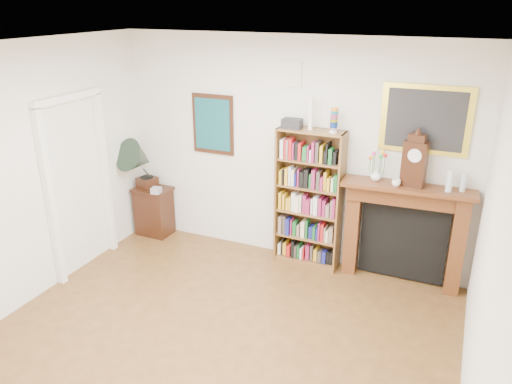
# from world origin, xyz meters

# --- Properties ---
(room) EXTENTS (4.51, 5.01, 2.81)m
(room) POSITION_xyz_m (0.00, 0.00, 1.40)
(room) COLOR #523619
(room) RESTS_ON ground
(door_casing) EXTENTS (0.08, 1.02, 2.17)m
(door_casing) POSITION_xyz_m (-2.21, 1.20, 1.26)
(door_casing) COLOR white
(door_casing) RESTS_ON left_wall
(teal_poster) EXTENTS (0.58, 0.04, 0.78)m
(teal_poster) POSITION_xyz_m (-1.05, 2.48, 1.65)
(teal_poster) COLOR black
(teal_poster) RESTS_ON back_wall
(small_picture) EXTENTS (0.26, 0.04, 0.30)m
(small_picture) POSITION_xyz_m (0.00, 2.48, 2.35)
(small_picture) COLOR white
(small_picture) RESTS_ON back_wall
(gilt_painting) EXTENTS (0.95, 0.04, 0.75)m
(gilt_painting) POSITION_xyz_m (1.55, 2.48, 1.95)
(gilt_painting) COLOR gold
(gilt_painting) RESTS_ON back_wall
(bookshelf) EXTENTS (0.81, 0.31, 2.01)m
(bookshelf) POSITION_xyz_m (0.32, 2.34, 0.98)
(bookshelf) COLOR brown
(bookshelf) RESTS_ON floor
(side_cabinet) EXTENTS (0.52, 0.38, 0.69)m
(side_cabinet) POSITION_xyz_m (-1.95, 2.30, 0.35)
(side_cabinet) COLOR black
(side_cabinet) RESTS_ON floor
(fireplace) EXTENTS (1.48, 0.43, 1.23)m
(fireplace) POSITION_xyz_m (1.47, 2.39, 0.73)
(fireplace) COLOR #4C2311
(fireplace) RESTS_ON floor
(gramophone) EXTENTS (0.59, 0.67, 0.76)m
(gramophone) POSITION_xyz_m (-2.03, 2.18, 1.12)
(gramophone) COLOR black
(gramophone) RESTS_ON side_cabinet
(cd_stack) EXTENTS (0.14, 0.14, 0.08)m
(cd_stack) POSITION_xyz_m (-1.78, 2.16, 0.73)
(cd_stack) COLOR silver
(cd_stack) RESTS_ON side_cabinet
(mantel_clock) EXTENTS (0.27, 0.18, 0.59)m
(mantel_clock) POSITION_xyz_m (1.50, 2.35, 1.51)
(mantel_clock) COLOR black
(mantel_clock) RESTS_ON fireplace
(flower_vase) EXTENTS (0.17, 0.17, 0.13)m
(flower_vase) POSITION_xyz_m (1.10, 2.36, 1.30)
(flower_vase) COLOR white
(flower_vase) RESTS_ON fireplace
(teacup) EXTENTS (0.12, 0.12, 0.08)m
(teacup) POSITION_xyz_m (1.34, 2.26, 1.27)
(teacup) COLOR white
(teacup) RESTS_ON fireplace
(bottle_left) EXTENTS (0.07, 0.07, 0.24)m
(bottle_left) POSITION_xyz_m (1.89, 2.32, 1.35)
(bottle_left) COLOR silver
(bottle_left) RESTS_ON fireplace
(bottle_right) EXTENTS (0.06, 0.06, 0.20)m
(bottle_right) POSITION_xyz_m (2.02, 2.38, 1.33)
(bottle_right) COLOR silver
(bottle_right) RESTS_ON fireplace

